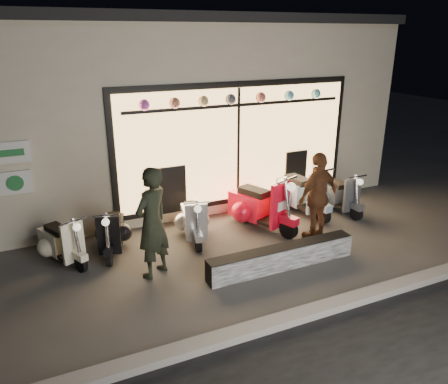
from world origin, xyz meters
The scene contains 12 objects.
ground centered at (0.00, 0.00, 0.00)m, with size 40.00×40.00×0.00m, color #383533.
kerb centered at (0.00, -2.00, 0.06)m, with size 40.00×0.25×0.12m, color slate.
shop_building centered at (0.00, 4.98, 2.10)m, with size 10.20×6.23×4.20m.
graffiti_barrier centered at (0.38, -0.65, 0.20)m, with size 2.72×0.28×0.40m, color black.
scooter_silver centered at (-0.56, 1.14, 0.37)m, with size 0.59×1.29×0.92m.
scooter_red centered at (0.80, 1.07, 0.47)m, with size 0.91×1.60×1.16m.
scooter_black centered at (-2.10, 1.26, 0.36)m, with size 0.64×1.25×0.89m.
scooter_cream centered at (-3.03, 1.23, 0.36)m, with size 0.73×1.22×0.89m.
scooter_blue centered at (2.07, 1.40, 0.45)m, with size 0.61×1.57×1.12m.
scooter_grey centered at (2.90, 1.12, 0.38)m, with size 0.44×1.31×0.94m.
man centered at (-1.66, 0.05, 0.93)m, with size 0.68×0.45×1.87m, color black.
woman centered at (1.61, 0.09, 0.87)m, with size 1.02×0.42×1.73m, color brown.
Camera 1 is at (-3.26, -6.26, 3.80)m, focal length 35.00 mm.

